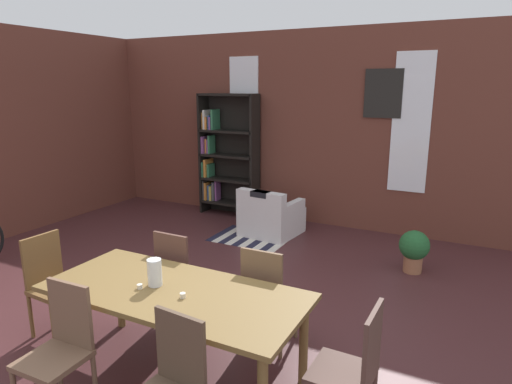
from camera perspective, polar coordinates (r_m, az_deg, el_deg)
ground_plane at (r=4.27m, az=-11.82°, el=-19.04°), size 10.72×10.72×0.00m
back_wall_brick at (r=7.35m, az=8.45°, el=7.98°), size 9.00×0.12×3.16m
window_pane_0 at (r=7.83m, az=-1.56°, el=9.62°), size 0.55×0.02×2.05m
window_pane_1 at (r=6.95m, az=19.41°, el=8.35°), size 0.55×0.02×2.05m
dining_table at (r=3.58m, az=-10.50°, el=-13.44°), size 2.08×0.92×0.75m
vase_on_table at (r=3.60m, az=-12.98°, el=-10.10°), size 0.11×0.11×0.22m
tealight_candle_0 at (r=3.40m, az=-9.45°, el=-13.06°), size 0.04×0.04×0.04m
tealight_candle_1 at (r=3.61m, az=-14.81°, el=-11.73°), size 0.04×0.04×0.04m
dining_chair_far_left at (r=4.39m, az=-9.88°, el=-10.36°), size 0.41×0.41×0.95m
dining_chair_far_right at (r=3.95m, az=1.41°, el=-13.03°), size 0.40×0.40×0.95m
dining_chair_near_left at (r=3.53m, az=-23.95°, el=-17.78°), size 0.41×0.41×0.95m
dining_chair_head_right at (r=3.11m, az=12.45°, el=-21.36°), size 0.41×0.41×0.95m
dining_chair_head_left at (r=4.58m, az=-24.86°, el=-10.47°), size 0.42×0.42×0.95m
bookshelf_tall at (r=7.89m, az=-4.04°, el=4.75°), size 1.08×0.33×2.15m
armchair_white at (r=6.90m, az=1.85°, el=-3.28°), size 0.88×0.88×0.75m
potted_plant_by_shelf at (r=5.87m, az=19.76°, el=-6.88°), size 0.37×0.37×0.54m
striped_rug at (r=6.82m, az=-0.64°, el=-5.92°), size 1.14×0.85×0.01m
framed_picture at (r=7.00m, az=16.14°, el=12.13°), size 0.56×0.03×0.72m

